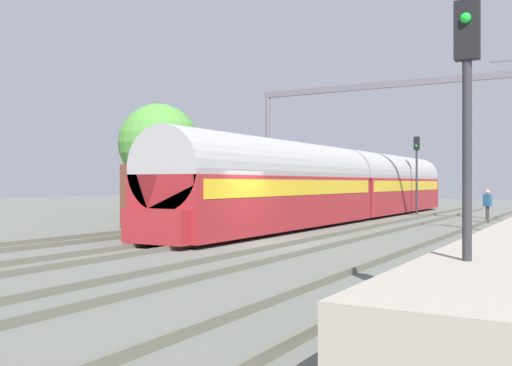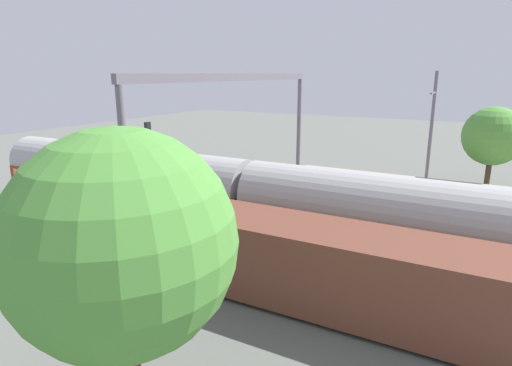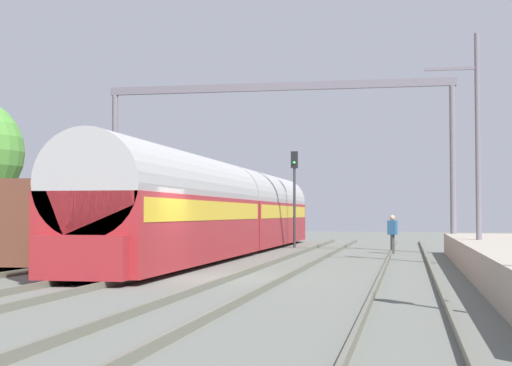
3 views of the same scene
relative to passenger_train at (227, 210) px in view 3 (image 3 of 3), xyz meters
The scene contains 10 objects.
ground 13.55m from the passenger_train, 81.55° to the right, with size 120.00×120.00×0.00m, color #62665E.
track_west 13.39m from the passenger_train, 90.00° to the right, with size 1.51×60.00×0.16m.
track_east 13.96m from the passenger_train, 73.45° to the right, with size 1.51×60.00×0.16m.
track_far_east 15.54m from the passenger_train, 59.28° to the right, with size 1.52×60.00×0.16m.
passenger_train is the anchor object (origin of this frame).
freight_car 7.02m from the passenger_train, 124.24° to the right, with size 2.80×13.00×2.70m.
person_crossing 7.45m from the passenger_train, 12.85° to the left, with size 0.46×0.38×1.73m.
railway_signal_far 8.21m from the passenger_train, 76.32° to the left, with size 0.36×0.30×5.14m.
catenary_gantry 4.73m from the passenger_train, 41.95° to the left, with size 16.22×0.28×7.86m.
catenary_pole_east_mid 12.31m from the passenger_train, 32.42° to the right, with size 1.90×0.20×8.00m.
Camera 3 is at (5.93, -21.74, 1.78)m, focal length 56.69 mm.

